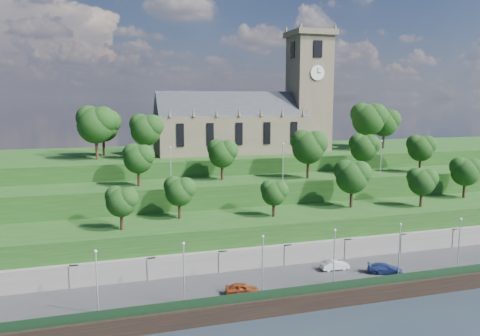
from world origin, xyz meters
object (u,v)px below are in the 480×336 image
object	(u,v)px
car_middle	(335,265)
car_right	(385,268)
church	(252,117)
car_left	(242,289)

from	to	relation	value
car_middle	car_right	world-z (taller)	car_right
church	car_left	world-z (taller)	church
car_middle	car_right	distance (m)	7.01
car_right	car_left	bearing A→B (deg)	117.01
car_left	church	bearing A→B (deg)	-2.79
car_middle	car_right	bearing A→B (deg)	-117.51
car_left	car_middle	world-z (taller)	car_left
car_left	car_right	size ratio (longest dim) A/B	0.88
car_left	car_middle	xyz separation A→B (m)	(15.32, 4.44, -0.04)
car_left	car_middle	bearing A→B (deg)	-57.00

